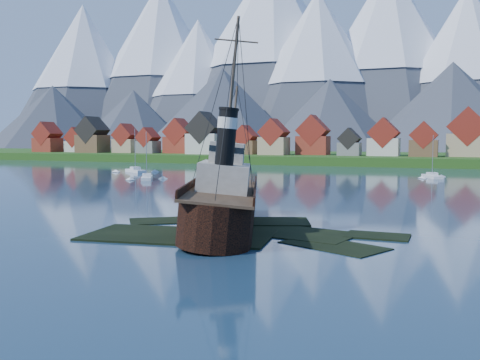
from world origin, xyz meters
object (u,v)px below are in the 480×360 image
at_px(tugboat_wreck, 226,201).
at_px(sailboat_f, 147,178).
at_px(sailboat_c, 135,171).
at_px(sailboat_e, 432,177).

distance_m(tugboat_wreck, sailboat_f, 68.72).
bearing_deg(tugboat_wreck, sailboat_c, 108.74).
xyz_separation_m(sailboat_c, sailboat_e, (77.46, 8.62, -0.05)).
xyz_separation_m(tugboat_wreck, sailboat_f, (-42.82, 53.69, -2.58)).
bearing_deg(tugboat_wreck, sailboat_e, 58.28).
height_order(tugboat_wreck, sailboat_f, tugboat_wreck).
distance_m(sailboat_c, sailboat_e, 77.94).
bearing_deg(sailboat_e, sailboat_c, 165.82).
relative_size(sailboat_c, sailboat_f, 1.10).
distance_m(tugboat_wreck, sailboat_e, 85.65).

